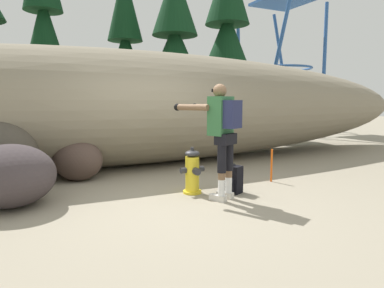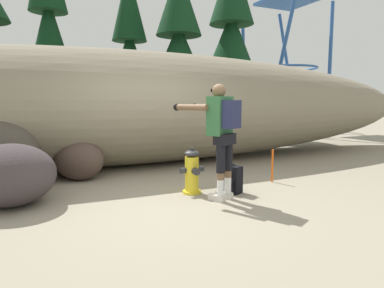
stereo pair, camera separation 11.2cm
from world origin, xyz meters
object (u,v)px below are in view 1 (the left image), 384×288
object	(u,v)px
fire_hydrant	(192,172)
survey_stake	(272,165)
spare_backpack	(232,179)
utility_worker	(221,127)
boulder_small	(78,160)
boulder_mid	(10,176)

from	to	relation	value
fire_hydrant	survey_stake	world-z (taller)	fire_hydrant
spare_backpack	fire_hydrant	bearing A→B (deg)	-48.13
utility_worker	boulder_small	size ratio (longest dim) A/B	1.85
fire_hydrant	utility_worker	xyz separation A→B (m)	(0.24, -0.47, 0.75)
fire_hydrant	survey_stake	size ratio (longest dim) A/B	1.24
survey_stake	spare_backpack	bearing A→B (deg)	-163.72
utility_worker	boulder_mid	xyz separation A→B (m)	(-2.81, 0.95, -0.65)
survey_stake	boulder_mid	bearing A→B (deg)	174.33
utility_worker	boulder_small	xyz separation A→B (m)	(-1.78, 2.15, -0.70)
fire_hydrant	survey_stake	xyz separation A→B (m)	(1.63, 0.06, -0.04)
utility_worker	survey_stake	world-z (taller)	utility_worker
fire_hydrant	boulder_mid	distance (m)	2.62
boulder_small	utility_worker	bearing A→B (deg)	-50.36
utility_worker	boulder_small	world-z (taller)	utility_worker
spare_backpack	survey_stake	distance (m)	1.09
fire_hydrant	boulder_mid	xyz separation A→B (m)	(-2.57, 0.48, 0.10)
fire_hydrant	boulder_small	xyz separation A→B (m)	(-1.54, 1.68, 0.05)
spare_backpack	boulder_mid	bearing A→B (deg)	-38.65
spare_backpack	boulder_small	world-z (taller)	boulder_small
boulder_small	spare_backpack	bearing A→B (deg)	-42.10
utility_worker	spare_backpack	bearing A→B (deg)	-83.37
fire_hydrant	utility_worker	world-z (taller)	utility_worker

